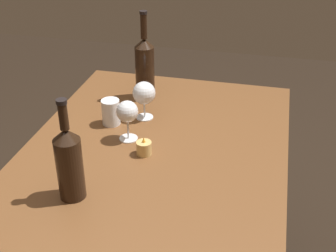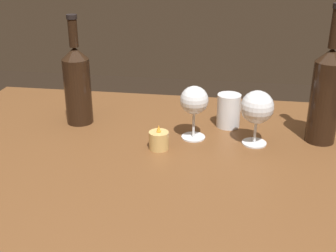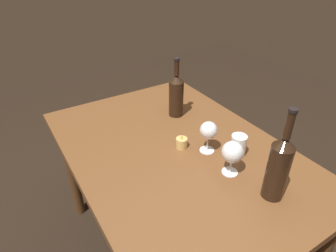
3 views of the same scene
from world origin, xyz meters
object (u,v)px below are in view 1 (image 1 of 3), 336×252
object	(u,v)px
wine_bottle	(69,162)
water_tumbler	(111,113)
votive_candle	(144,149)
wine_glass_right	(127,113)
wine_glass_left	(144,94)
wine_bottle_second	(145,67)

from	to	relation	value
wine_bottle	water_tumbler	distance (m)	0.45
water_tumbler	votive_candle	size ratio (longest dim) A/B	1.46
wine_glass_right	wine_glass_left	bearing A→B (deg)	-4.36
votive_candle	wine_bottle_second	bearing A→B (deg)	15.22
wine_glass_left	wine_bottle_second	size ratio (longest dim) A/B	0.41
wine_glass_right	water_tumbler	xyz separation A→B (m)	(0.09, 0.10, -0.06)
wine_bottle	votive_candle	xyz separation A→B (m)	(0.26, -0.14, -0.10)
wine_bottle	water_tumbler	xyz separation A→B (m)	(0.44, 0.04, -0.08)
water_tumbler	votive_candle	xyz separation A→B (m)	(-0.18, -0.18, -0.02)
wine_glass_left	votive_candle	distance (m)	0.27
wine_bottle	water_tumbler	bearing A→B (deg)	4.73
wine_glass_right	wine_bottle	bearing A→B (deg)	170.18
wine_bottle_second	water_tumbler	bearing A→B (deg)	166.00
wine_bottle_second	water_tumbler	world-z (taller)	wine_bottle_second
wine_glass_left	water_tumbler	world-z (taller)	wine_glass_left
wine_bottle	votive_candle	bearing A→B (deg)	-28.35
water_tumbler	votive_candle	bearing A→B (deg)	-134.62
wine_glass_right	wine_bottle_second	distance (m)	0.35
wine_glass_left	wine_glass_right	world-z (taller)	same
wine_bottle_second	votive_candle	xyz separation A→B (m)	(-0.43, -0.12, -0.11)
wine_glass_right	wine_bottle	size ratio (longest dim) A/B	0.47
wine_glass_left	votive_candle	bearing A→B (deg)	-164.53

